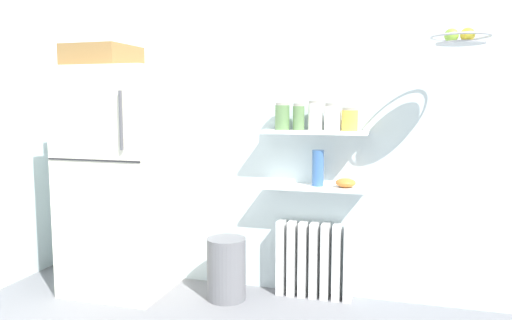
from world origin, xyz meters
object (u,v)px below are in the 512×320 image
object	(u,v)px
shelf_bowl	(346,183)
storage_jar_2	(315,116)
radiator	(314,260)
storage_jar_1	(299,117)
refrigerator	(119,176)
storage_jar_3	(332,117)
storage_jar_0	(282,116)
hanging_fruit_basket	(461,37)
storage_jar_4	(350,119)
trash_bin	(226,269)
vase	(318,168)

from	to	relation	value
shelf_bowl	storage_jar_2	bearing A→B (deg)	180.00
radiator	storage_jar_1	bearing A→B (deg)	-166.03
refrigerator	storage_jar_3	distance (m)	1.66
storage_jar_0	hanging_fruit_basket	xyz separation A→B (m)	(1.15, -0.26, 0.49)
radiator	storage_jar_4	bearing A→B (deg)	-7.09
storage_jar_0	trash_bin	bearing A→B (deg)	-152.57
refrigerator	storage_jar_3	bearing A→B (deg)	7.72
storage_jar_2	storage_jar_3	distance (m)	0.12
radiator	storage_jar_0	world-z (taller)	storage_jar_0
storage_jar_4	shelf_bowl	size ratio (longest dim) A/B	1.15
storage_jar_3	storage_jar_4	world-z (taller)	storage_jar_3
radiator	hanging_fruit_basket	size ratio (longest dim) A/B	1.62
trash_bin	storage_jar_2	bearing A→B (deg)	17.40
shelf_bowl	trash_bin	size ratio (longest dim) A/B	0.31
storage_jar_4	vase	size ratio (longest dim) A/B	0.63
storage_jar_0	storage_jar_3	distance (m)	0.36
storage_jar_3	vase	size ratio (longest dim) A/B	0.74
radiator	storage_jar_4	distance (m)	1.07
storage_jar_1	radiator	bearing A→B (deg)	13.97
storage_jar_0	storage_jar_1	distance (m)	0.12
trash_bin	shelf_bowl	bearing A→B (deg)	12.92
shelf_bowl	vase	bearing A→B (deg)	180.00
refrigerator	storage_jar_2	xyz separation A→B (m)	(1.46, 0.21, 0.46)
radiator	vase	xyz separation A→B (m)	(0.02, -0.03, 0.69)
vase	storage_jar_3	bearing A→B (deg)	0.00
storage_jar_1	shelf_bowl	bearing A→B (deg)	0.00
refrigerator	storage_jar_4	distance (m)	1.77
storage_jar_1	storage_jar_3	world-z (taller)	storage_jar_3
hanging_fruit_basket	storage_jar_0	bearing A→B (deg)	167.42
storage_jar_1	storage_jar_2	size ratio (longest dim) A/B	0.91
trash_bin	hanging_fruit_basket	world-z (taller)	hanging_fruit_basket
storage_jar_0	shelf_bowl	size ratio (longest dim) A/B	1.38
radiator	shelf_bowl	world-z (taller)	shelf_bowl
storage_jar_4	shelf_bowl	xyz separation A→B (m)	(-0.02, 0.00, -0.45)
refrigerator	radiator	xyz separation A→B (m)	(1.46, 0.24, -0.60)
trash_bin	refrigerator	bearing A→B (deg)	-178.40
storage_jar_0	storage_jar_3	bearing A→B (deg)	0.00
storage_jar_0	storage_jar_3	world-z (taller)	storage_jar_0
radiator	storage_jar_3	size ratio (longest dim) A/B	2.91
radiator	vase	distance (m)	0.69
shelf_bowl	hanging_fruit_basket	distance (m)	1.20
storage_jar_3	storage_jar_2	bearing A→B (deg)	-180.00
storage_jar_1	shelf_bowl	xyz separation A→B (m)	(0.34, 0.00, -0.46)
storage_jar_3	storage_jar_0	bearing A→B (deg)	-180.00
storage_jar_2	vase	bearing A→B (deg)	0.00
refrigerator	storage_jar_3	xyz separation A→B (m)	(1.58, 0.21, 0.45)
radiator	storage_jar_2	bearing A→B (deg)	-90.00
storage_jar_2	hanging_fruit_basket	bearing A→B (deg)	-15.75
storage_jar_2	storage_jar_0	bearing A→B (deg)	180.00
shelf_bowl	refrigerator	bearing A→B (deg)	-172.75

